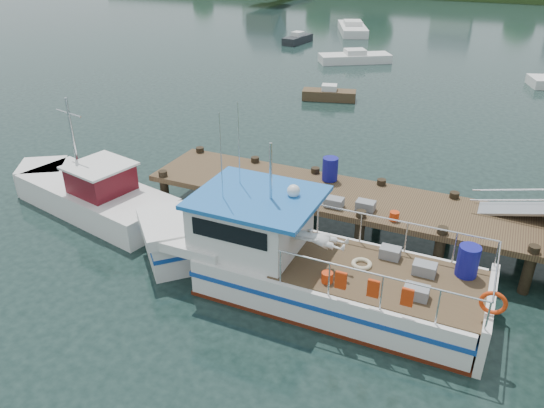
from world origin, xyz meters
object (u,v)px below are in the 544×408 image
at_px(moored_rowboat, 329,94).
at_px(moored_a, 355,58).
at_px(moored_d, 352,28).
at_px(dock, 522,203).
at_px(moored_e, 298,39).
at_px(work_boat, 89,192).
at_px(lobster_boat, 294,261).

height_order(moored_rowboat, moored_a, moored_a).
bearing_deg(moored_a, moored_d, 95.14).
height_order(dock, moored_rowboat, dock).
distance_m(moored_a, moored_d, 13.73).
relative_size(moored_d, moored_e, 1.97).
distance_m(dock, moored_d, 42.57).
bearing_deg(moored_rowboat, moored_d, 118.94).
bearing_deg(moored_e, work_boat, -83.34).
bearing_deg(lobster_boat, dock, 34.16).
bearing_deg(lobster_boat, moored_rowboat, 105.99).
relative_size(moored_rowboat, moored_d, 0.45).
bearing_deg(work_boat, moored_a, 98.40).
distance_m(dock, moored_a, 28.97).
bearing_deg(work_boat, moored_e, 111.12).
height_order(lobster_boat, moored_e, lobster_boat).
relative_size(lobster_boat, work_boat, 1.38).
height_order(lobster_boat, moored_rowboat, lobster_boat).
relative_size(dock, lobster_boat, 1.49).
distance_m(work_boat, moored_a, 28.41).
xyz_separation_m(lobster_boat, moored_e, (-14.22, 35.49, -0.58)).
distance_m(lobster_boat, moored_a, 30.66).
bearing_deg(work_boat, moored_rowboat, 91.00).
bearing_deg(dock, moored_e, 122.25).
bearing_deg(moored_d, work_boat, -79.42).
height_order(dock, moored_a, dock).
bearing_deg(dock, moored_rowboat, 126.45).
bearing_deg(work_boat, dock, 21.55).
relative_size(dock, moored_a, 2.89).
bearing_deg(work_boat, lobster_boat, 2.83).
xyz_separation_m(work_boat, moored_a, (1.94, 28.34, -0.29)).
distance_m(moored_d, moored_e, 8.04).
xyz_separation_m(moored_a, moored_e, (-7.20, 5.65, -0.00)).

